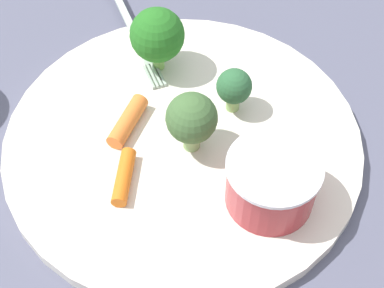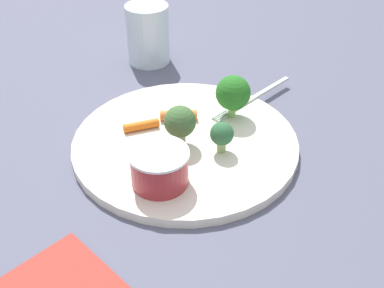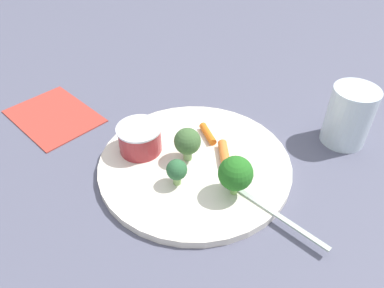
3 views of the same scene
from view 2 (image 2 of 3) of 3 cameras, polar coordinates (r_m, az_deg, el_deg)
The scene contains 10 objects.
ground_plane at distance 0.59m, azimuth -0.81°, elevation -0.31°, with size 2.40×2.40×0.00m, color #515367.
plate at distance 0.59m, azimuth -0.82°, elevation 0.15°, with size 0.28×0.28×0.01m, color silver.
sauce_cup at distance 0.51m, azimuth -3.96°, elevation -2.84°, with size 0.07×0.07×0.04m.
broccoli_floret_0 at distance 0.56m, azimuth -1.87°, elevation 2.76°, with size 0.04×0.04×0.05m.
broccoli_floret_1 at distance 0.61m, azimuth 4.99°, elevation 6.14°, with size 0.05×0.05×0.06m.
broccoli_floret_2 at distance 0.55m, azimuth 3.52°, elevation 1.02°, with size 0.03×0.03×0.04m.
carrot_stick_0 at distance 0.62m, azimuth -1.64°, elevation 3.49°, with size 0.01×0.01×0.05m, color orange.
carrot_stick_1 at distance 0.60m, azimuth -6.16°, elevation 2.23°, with size 0.01×0.01×0.05m, color orange.
fork at distance 0.67m, azimuth 7.27°, elevation 5.47°, with size 0.16×0.05×0.00m.
drinking_glass at distance 0.78m, azimuth -5.34°, elevation 13.07°, with size 0.07×0.07×0.09m, color silver.
Camera 2 is at (0.41, 0.24, 0.36)m, focal length 44.14 mm.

